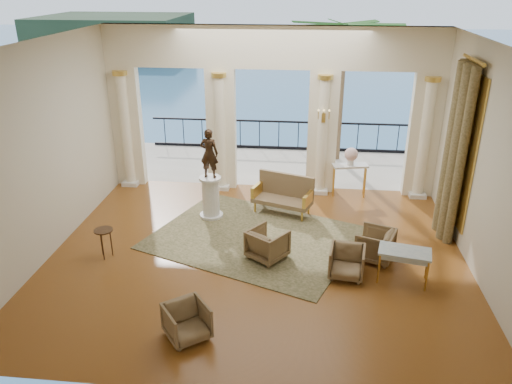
# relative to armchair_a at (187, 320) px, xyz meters

# --- Properties ---
(floor) EXTENTS (9.00, 9.00, 0.00)m
(floor) POSITION_rel_armchair_a_xyz_m (0.89, 2.80, -0.35)
(floor) COLOR #4C2C10
(floor) RESTS_ON ground
(room_walls) EXTENTS (9.00, 9.00, 9.00)m
(room_walls) POSITION_rel_armchair_a_xyz_m (0.89, 1.68, 2.53)
(room_walls) COLOR beige
(room_walls) RESTS_ON ground
(arcade) EXTENTS (9.00, 0.56, 4.50)m
(arcade) POSITION_rel_armchair_a_xyz_m (0.89, 6.62, 2.24)
(arcade) COLOR #F7EECD
(arcade) RESTS_ON ground
(terrace) EXTENTS (10.00, 3.60, 0.10)m
(terrace) POSITION_rel_armchair_a_xyz_m (0.89, 8.60, -0.40)
(terrace) COLOR #A39686
(terrace) RESTS_ON ground
(balustrade) EXTENTS (9.00, 0.06, 1.03)m
(balustrade) POSITION_rel_armchair_a_xyz_m (0.89, 10.20, 0.06)
(balustrade) COLOR black
(balustrade) RESTS_ON terrace
(palm_tree) EXTENTS (2.00, 2.00, 4.50)m
(palm_tree) POSITION_rel_armchair_a_xyz_m (2.89, 9.40, 3.75)
(palm_tree) COLOR #4C3823
(palm_tree) RESTS_ON terrace
(headland) EXTENTS (22.00, 18.00, 6.00)m
(headland) POSITION_rel_armchair_a_xyz_m (-29.11, 72.80, -3.35)
(headland) COLOR black
(headland) RESTS_ON sea
(sea) EXTENTS (160.00, 160.00, 0.00)m
(sea) POSITION_rel_armchair_a_xyz_m (0.89, 62.80, -6.35)
(sea) COLOR navy
(sea) RESTS_ON ground
(curtain) EXTENTS (0.33, 1.40, 4.09)m
(curtain) POSITION_rel_armchair_a_xyz_m (5.17, 4.30, 1.67)
(curtain) COLOR #484122
(curtain) RESTS_ON ground
(window_frame) EXTENTS (0.04, 1.60, 3.40)m
(window_frame) POSITION_rel_armchair_a_xyz_m (5.36, 4.30, 1.75)
(window_frame) COLOR gold
(window_frame) RESTS_ON room_walls
(wall_sconce) EXTENTS (0.30, 0.11, 0.33)m
(wall_sconce) POSITION_rel_armchair_a_xyz_m (2.29, 6.31, 1.88)
(wall_sconce) COLOR gold
(wall_sconce) RESTS_ON arcade
(rug) EXTENTS (5.42, 4.86, 0.02)m
(rug) POSITION_rel_armchair_a_xyz_m (0.74, 3.60, -0.34)
(rug) COLOR #2D341B
(rug) RESTS_ON ground
(armchair_a) EXTENTS (0.92, 0.91, 0.69)m
(armchair_a) POSITION_rel_armchair_a_xyz_m (0.00, 0.00, 0.00)
(armchair_a) COLOR #463522
(armchair_a) RESTS_ON ground
(armchair_b) EXTENTS (0.77, 0.73, 0.71)m
(armchair_b) POSITION_rel_armchair_a_xyz_m (2.79, 2.20, 0.01)
(armchair_b) COLOR #463522
(armchair_b) RESTS_ON ground
(armchair_c) EXTENTS (0.91, 0.93, 0.76)m
(armchair_c) POSITION_rel_armchair_a_xyz_m (3.43, 2.93, 0.03)
(armchair_c) COLOR #463522
(armchair_c) RESTS_ON ground
(armchair_d) EXTENTS (0.99, 0.98, 0.75)m
(armchair_d) POSITION_rel_armchair_a_xyz_m (1.13, 2.73, 0.03)
(armchair_d) COLOR #463522
(armchair_d) RESTS_ON ground
(settee) EXTENTS (1.63, 1.10, 1.00)m
(settee) POSITION_rel_armchair_a_xyz_m (1.34, 5.10, 0.15)
(settee) COLOR #463522
(settee) RESTS_ON ground
(game_table) EXTENTS (1.09, 0.74, 0.69)m
(game_table) POSITION_rel_armchair_a_xyz_m (3.89, 2.14, 0.27)
(game_table) COLOR #95ADB9
(game_table) RESTS_ON ground
(pedestal) EXTENTS (0.59, 0.59, 1.08)m
(pedestal) POSITION_rel_armchair_a_xyz_m (-0.46, 4.60, 0.18)
(pedestal) COLOR silver
(pedestal) RESTS_ON ground
(statue) EXTENTS (0.48, 0.35, 1.23)m
(statue) POSITION_rel_armchair_a_xyz_m (-0.46, 4.60, 1.36)
(statue) COLOR #2F2015
(statue) RESTS_ON pedestal
(console_table) EXTENTS (1.01, 0.57, 0.90)m
(console_table) POSITION_rel_armchair_a_xyz_m (3.09, 6.35, 0.40)
(console_table) COLOR silver
(console_table) RESTS_ON ground
(urn) EXTENTS (0.37, 0.37, 0.48)m
(urn) POSITION_rel_armchair_a_xyz_m (3.09, 6.35, 0.83)
(urn) COLOR white
(urn) RESTS_ON console_table
(side_table) EXTENTS (0.41, 0.41, 0.66)m
(side_table) POSITION_rel_armchair_a_xyz_m (-2.38, 2.41, 0.22)
(side_table) COLOR black
(side_table) RESTS_ON ground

